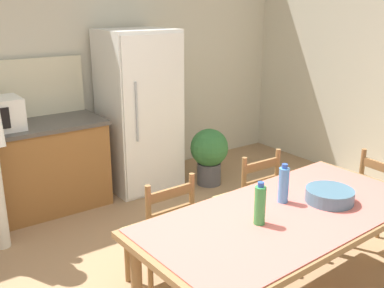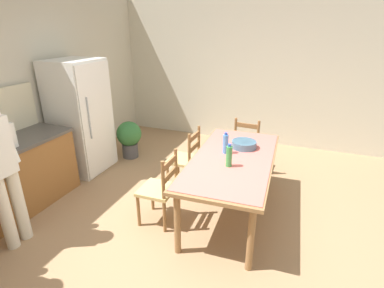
{
  "view_description": "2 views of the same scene",
  "coord_description": "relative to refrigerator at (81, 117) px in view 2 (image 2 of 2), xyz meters",
  "views": [
    {
      "loc": [
        -1.45,
        -2.13,
        2.05
      ],
      "look_at": [
        0.32,
        0.33,
        1.09
      ],
      "focal_mm": 42.0,
      "sensor_mm": 36.0,
      "label": 1
    },
    {
      "loc": [
        -2.67,
        -1.09,
        2.27
      ],
      "look_at": [
        0.45,
        0.12,
        0.92
      ],
      "focal_mm": 28.0,
      "sensor_mm": 36.0,
      "label": 2
    }
  ],
  "objects": [
    {
      "name": "wall_right",
      "position": [
        2.33,
        -2.19,
        0.56
      ],
      "size": [
        0.12,
        5.2,
        2.9
      ],
      "primitive_type": "cube",
      "color": "beige",
      "rests_on": "ground"
    },
    {
      "name": "person_at_counter",
      "position": [
        -1.77,
        -0.5,
        0.07
      ],
      "size": [
        0.43,
        0.3,
        1.71
      ],
      "rotation": [
        0.0,
        0.0,
        1.57
      ],
      "color": "silver",
      "rests_on": "ground"
    },
    {
      "name": "dining_table",
      "position": [
        -0.37,
        -2.56,
        -0.19
      ],
      "size": [
        2.03,
        1.03,
        0.78
      ],
      "rotation": [
        0.0,
        0.0,
        0.04
      ],
      "color": "olive",
      "rests_on": "ground"
    },
    {
      "name": "refrigerator",
      "position": [
        0.0,
        0.0,
        0.0
      ],
      "size": [
        0.77,
        0.73,
        1.78
      ],
      "color": "white",
      "rests_on": "ground"
    },
    {
      "name": "bottle_near_centre",
      "position": [
        -0.62,
        -2.57,
        0.01
      ],
      "size": [
        0.07,
        0.07,
        0.27
      ],
      "color": "green",
      "rests_on": "dining_table"
    },
    {
      "name": "chair_side_far_left",
      "position": [
        -0.85,
        -1.81,
        -0.45
      ],
      "size": [
        0.43,
        0.41,
        0.91
      ],
      "rotation": [
        0.0,
        0.0,
        3.16
      ],
      "color": "olive",
      "rests_on": "ground"
    },
    {
      "name": "ground_plane",
      "position": [
        -0.93,
        -2.19,
        -0.89
      ],
      "size": [
        8.32,
        8.32,
        0.0
      ],
      "primitive_type": "plane",
      "color": "#9E7A56"
    },
    {
      "name": "serving_bowl",
      "position": [
        -0.02,
        -2.62,
        -0.07
      ],
      "size": [
        0.32,
        0.32,
        0.09
      ],
      "color": "slate",
      "rests_on": "dining_table"
    },
    {
      "name": "chair_head_end",
      "position": [
        0.92,
        -2.5,
        -0.45
      ],
      "size": [
        0.42,
        0.44,
        0.91
      ],
      "rotation": [
        0.0,
        0.0,
        1.51
      ],
      "color": "olive",
      "rests_on": "ground"
    },
    {
      "name": "chair_side_far_right",
      "position": [
        0.04,
        -1.77,
        -0.45
      ],
      "size": [
        0.43,
        0.41,
        0.91
      ],
      "rotation": [
        0.0,
        0.0,
        3.12
      ],
      "color": "olive",
      "rests_on": "ground"
    },
    {
      "name": "potted_plant",
      "position": [
        0.66,
        -0.43,
        -0.51
      ],
      "size": [
        0.44,
        0.44,
        0.67
      ],
      "color": "#4C4C51",
      "rests_on": "ground"
    },
    {
      "name": "bottle_off_centre",
      "position": [
        -0.28,
        -2.44,
        0.01
      ],
      "size": [
        0.07,
        0.07,
        0.27
      ],
      "color": "#4C8ED6",
      "rests_on": "dining_table"
    }
  ]
}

